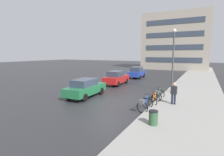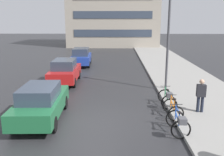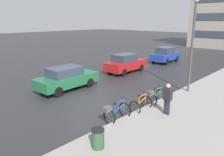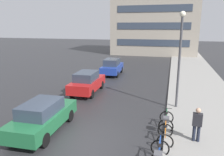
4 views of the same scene
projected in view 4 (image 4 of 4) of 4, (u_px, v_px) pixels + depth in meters
The scene contains 11 objects.
ground_plane at pixel (82, 140), 9.94m from camera, with size 140.00×140.00×0.00m, color #28282B.
sidewalk_kerb at pixel (199, 89), 17.73m from camera, with size 4.80×60.00×0.14m, color gray.
bicycle_nearest at pixel (159, 155), 7.96m from camera, with size 0.76×1.38×1.02m.
bicycle_second at pixel (165, 135), 9.59m from camera, with size 0.74×1.13×0.94m.
bicycle_third at pixel (166, 121), 10.84m from camera, with size 0.72×1.38×0.93m.
car_green at pixel (43, 116), 10.60m from camera, with size 1.92×4.34×1.56m.
car_red at pixel (87, 82), 16.81m from camera, with size 1.87×4.17×1.65m.
car_blue at pixel (112, 67), 23.05m from camera, with size 1.94×4.08×1.69m.
pedestrian at pixel (197, 124), 9.42m from camera, with size 0.42×0.27×1.68m.
streetlamp at pixel (180, 52), 12.87m from camera, with size 0.34×0.34×5.89m.
building_facade_main at pixel (156, 18), 39.81m from camera, with size 14.46×10.08×12.75m.
Camera 4 is at (3.74, -8.30, 5.09)m, focal length 35.00 mm.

